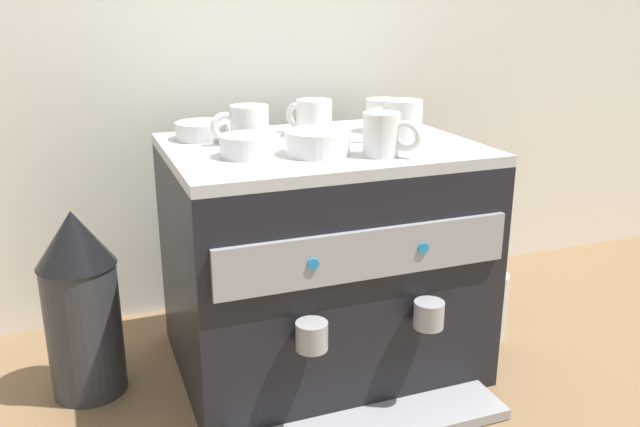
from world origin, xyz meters
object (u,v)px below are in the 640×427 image
object	(u,v)px
ceramic_bowl_2	(203,131)
milk_pitcher	(488,305)
ceramic_bowl_1	(317,143)
espresso_machine	(321,258)
coffee_grinder	(81,302)
ceramic_cup_0	(247,125)
ceramic_cup_4	(313,118)
ceramic_bowl_0	(247,146)
ceramic_cup_2	(401,121)
ceramic_cup_3	(384,135)
ceramic_cup_1	(385,115)

from	to	relation	value
ceramic_bowl_2	milk_pitcher	bearing A→B (deg)	-15.57
ceramic_bowl_1	espresso_machine	bearing A→B (deg)	65.03
ceramic_bowl_1	ceramic_bowl_2	world-z (taller)	ceramic_bowl_1
coffee_grinder	ceramic_cup_0	bearing A→B (deg)	-0.17
ceramic_cup_0	espresso_machine	bearing A→B (deg)	-21.98
ceramic_cup_4	ceramic_bowl_0	size ratio (longest dim) A/B	1.09
espresso_machine	ceramic_bowl_0	xyz separation A→B (m)	(-0.16, -0.06, 0.26)
ceramic_bowl_1	ceramic_bowl_0	bearing A→B (deg)	167.52
ceramic_cup_4	ceramic_bowl_0	world-z (taller)	ceramic_cup_4
ceramic_cup_2	ceramic_bowl_2	distance (m)	0.40
ceramic_cup_3	ceramic_bowl_0	size ratio (longest dim) A/B	0.93
ceramic_cup_4	ceramic_cup_1	bearing A→B (deg)	-3.94
ceramic_bowl_0	coffee_grinder	bearing A→B (deg)	160.56
ceramic_bowl_0	ceramic_bowl_2	world-z (taller)	ceramic_bowl_0
ceramic_bowl_1	coffee_grinder	size ratio (longest dim) A/B	0.32
ceramic_cup_0	ceramic_cup_2	bearing A→B (deg)	-17.63
espresso_machine	ceramic_cup_3	xyz separation A→B (m)	(0.07, -0.14, 0.28)
ceramic_bowl_1	ceramic_cup_3	bearing A→B (deg)	-27.41
ceramic_bowl_0	milk_pitcher	bearing A→B (deg)	1.91
ceramic_cup_1	ceramic_cup_4	xyz separation A→B (m)	(-0.16, 0.01, 0.00)
ceramic_cup_1	ceramic_bowl_2	distance (m)	0.39
ceramic_cup_0	milk_pitcher	bearing A→B (deg)	-9.60
espresso_machine	ceramic_cup_3	world-z (taller)	ceramic_cup_3
ceramic_cup_0	ceramic_cup_4	xyz separation A→B (m)	(0.15, 0.03, 0.00)
espresso_machine	ceramic_bowl_1	bearing A→B (deg)	-114.97
ceramic_bowl_1	coffee_grinder	xyz separation A→B (m)	(-0.44, 0.14, -0.31)
ceramic_cup_3	coffee_grinder	world-z (taller)	ceramic_cup_3
ceramic_cup_0	ceramic_cup_2	xyz separation A→B (m)	(0.29, -0.09, 0.00)
ceramic_cup_3	espresso_machine	bearing A→B (deg)	116.32
ceramic_cup_2	coffee_grinder	bearing A→B (deg)	171.64
ceramic_bowl_0	coffee_grinder	world-z (taller)	ceramic_bowl_0
espresso_machine	ceramic_cup_1	distance (m)	0.34
ceramic_bowl_0	ceramic_bowl_2	distance (m)	0.19
ceramic_cup_0	coffee_grinder	xyz separation A→B (m)	(-0.34, 0.00, -0.33)
ceramic_bowl_1	ceramic_bowl_2	xyz separation A→B (m)	(-0.17, 0.22, -0.00)
ceramic_cup_0	ceramic_bowl_2	distance (m)	0.11
ceramic_cup_2	ceramic_cup_4	distance (m)	0.19
ceramic_bowl_1	ceramic_cup_2	bearing A→B (deg)	13.09
ceramic_cup_1	ceramic_cup_3	size ratio (longest dim) A/B	1.11
ceramic_cup_3	ceramic_bowl_0	bearing A→B (deg)	160.30
ceramic_bowl_1	ceramic_cup_0	bearing A→B (deg)	124.70
ceramic_cup_0	coffee_grinder	distance (m)	0.47
ceramic_bowl_0	milk_pitcher	xyz separation A→B (m)	(0.57, 0.02, -0.42)
ceramic_cup_4	coffee_grinder	bearing A→B (deg)	-176.63
espresso_machine	ceramic_cup_0	xyz separation A→B (m)	(-0.13, 0.05, 0.28)
ceramic_bowl_0	coffee_grinder	distance (m)	0.45
ceramic_cup_0	coffee_grinder	world-z (taller)	ceramic_cup_0
espresso_machine	ceramic_cup_1	xyz separation A→B (m)	(0.17, 0.07, 0.28)
espresso_machine	milk_pitcher	world-z (taller)	espresso_machine
coffee_grinder	milk_pitcher	xyz separation A→B (m)	(0.88, -0.09, -0.12)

